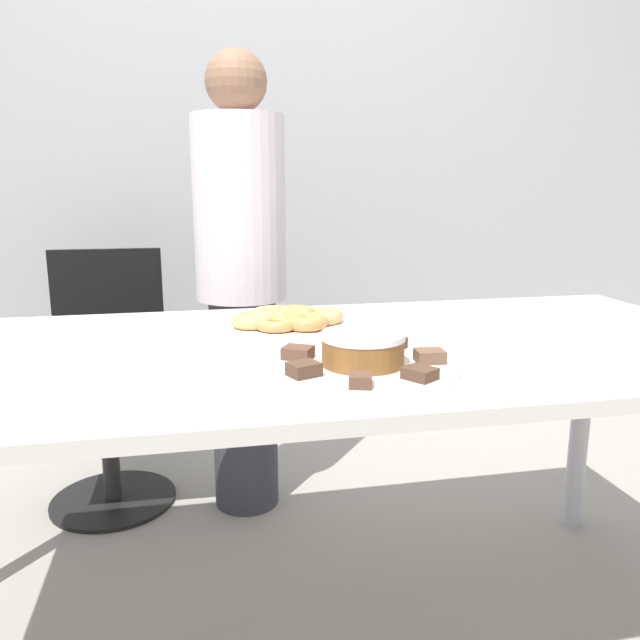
# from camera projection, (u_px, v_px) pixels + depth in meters

# --- Properties ---
(wall_back) EXTENTS (8.00, 0.05, 2.60)m
(wall_back) POSITION_uv_depth(u_px,v_px,m) (252.00, 144.00, 2.76)
(wall_back) COLOR #A8AAAD
(wall_back) RESTS_ON ground_plane
(table) EXTENTS (2.00, 0.90, 0.78)m
(table) POSITION_uv_depth(u_px,v_px,m) (325.00, 379.00, 1.41)
(table) COLOR silver
(table) RESTS_ON ground_plane
(person_standing) EXTENTS (0.30, 0.30, 1.54)m
(person_standing) POSITION_uv_depth(u_px,v_px,m) (241.00, 278.00, 2.09)
(person_standing) COLOR #383842
(person_standing) RESTS_ON ground_plane
(office_chair_left) EXTENTS (0.45, 0.45, 0.89)m
(office_chair_left) POSITION_uv_depth(u_px,v_px,m) (108.00, 384.00, 2.23)
(office_chair_left) COLOR black
(office_chair_left) RESTS_ON ground_plane
(plate_cake) EXTENTS (0.38, 0.38, 0.01)m
(plate_cake) POSITION_uv_depth(u_px,v_px,m) (363.00, 367.00, 1.21)
(plate_cake) COLOR white
(plate_cake) RESTS_ON table
(plate_donuts) EXTENTS (0.32, 0.32, 0.01)m
(plate_donuts) POSITION_uv_depth(u_px,v_px,m) (287.00, 327.00, 1.54)
(plate_donuts) COLOR white
(plate_donuts) RESTS_ON table
(frosted_cake) EXTENTS (0.16, 0.16, 0.06)m
(frosted_cake) POSITION_uv_depth(u_px,v_px,m) (363.00, 348.00, 1.20)
(frosted_cake) COLOR brown
(frosted_cake) RESTS_ON plate_cake
(lamington_0) EXTENTS (0.07, 0.07, 0.02)m
(lamington_0) POSITION_uv_depth(u_px,v_px,m) (420.00, 373.00, 1.11)
(lamington_0) COLOR #513828
(lamington_0) RESTS_ON plate_cake
(lamington_1) EXTENTS (0.06, 0.05, 0.02)m
(lamington_1) POSITION_uv_depth(u_px,v_px,m) (430.00, 356.00, 1.22)
(lamington_1) COLOR brown
(lamington_1) RESTS_ON plate_cake
(lamington_2) EXTENTS (0.07, 0.07, 0.02)m
(lamington_2) POSITION_uv_depth(u_px,v_px,m) (392.00, 344.00, 1.31)
(lamington_2) COLOR #513828
(lamington_2) RESTS_ON plate_cake
(lamington_3) EXTENTS (0.05, 0.05, 0.03)m
(lamington_3) POSITION_uv_depth(u_px,v_px,m) (337.00, 342.00, 1.33)
(lamington_3) COLOR #513828
(lamington_3) RESTS_ON plate_cake
(lamington_4) EXTENTS (0.07, 0.07, 0.02)m
(lamington_4) POSITION_uv_depth(u_px,v_px,m) (298.00, 353.00, 1.24)
(lamington_4) COLOR brown
(lamington_4) RESTS_ON plate_cake
(lamington_5) EXTENTS (0.07, 0.06, 0.02)m
(lamington_5) POSITION_uv_depth(u_px,v_px,m) (304.00, 369.00, 1.13)
(lamington_5) COLOR #513828
(lamington_5) RESTS_ON plate_cake
(lamington_6) EXTENTS (0.05, 0.05, 0.02)m
(lamington_6) POSITION_uv_depth(u_px,v_px,m) (360.00, 380.00, 1.07)
(lamington_6) COLOR brown
(lamington_6) RESTS_ON plate_cake
(donut_0) EXTENTS (0.11, 0.11, 0.03)m
(donut_0) POSITION_uv_depth(u_px,v_px,m) (287.00, 318.00, 1.54)
(donut_0) COLOR #D18E4C
(donut_0) RESTS_ON plate_donuts
(donut_1) EXTENTS (0.11, 0.11, 0.03)m
(donut_1) POSITION_uv_depth(u_px,v_px,m) (294.00, 314.00, 1.59)
(donut_1) COLOR #C68447
(donut_1) RESTS_ON plate_donuts
(donut_2) EXTENTS (0.11, 0.11, 0.03)m
(donut_2) POSITION_uv_depth(u_px,v_px,m) (272.00, 314.00, 1.58)
(donut_2) COLOR #E5AD66
(donut_2) RESTS_ON plate_donuts
(donut_3) EXTENTS (0.11, 0.11, 0.03)m
(donut_3) POSITION_uv_depth(u_px,v_px,m) (253.00, 320.00, 1.52)
(donut_3) COLOR #E5AD66
(donut_3) RESTS_ON plate_donuts
(donut_4) EXTENTS (0.10, 0.10, 0.03)m
(donut_4) POSITION_uv_depth(u_px,v_px,m) (276.00, 324.00, 1.49)
(donut_4) COLOR #D18E4C
(donut_4) RESTS_ON plate_donuts
(donut_5) EXTENTS (0.11, 0.11, 0.03)m
(donut_5) POSITION_uv_depth(u_px,v_px,m) (307.00, 322.00, 1.50)
(donut_5) COLOR #D18E4C
(donut_5) RESTS_ON plate_donuts
(donut_6) EXTENTS (0.12, 0.12, 0.03)m
(donut_6) POSITION_uv_depth(u_px,v_px,m) (320.00, 316.00, 1.56)
(donut_6) COLOR #E5AD66
(donut_6) RESTS_ON plate_donuts
(napkin) EXTENTS (0.16, 0.14, 0.01)m
(napkin) POSITION_uv_depth(u_px,v_px,m) (526.00, 332.00, 1.50)
(napkin) COLOR white
(napkin) RESTS_ON table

